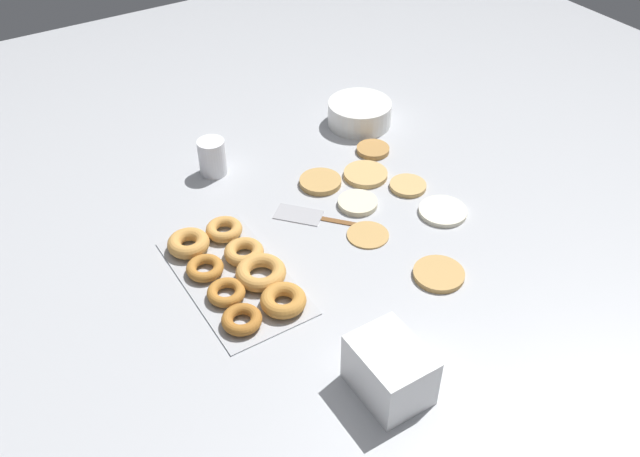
# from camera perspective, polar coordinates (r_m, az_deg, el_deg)

# --- Properties ---
(ground_plane) EXTENTS (3.00, 3.00, 0.00)m
(ground_plane) POSITION_cam_1_polar(r_m,az_deg,el_deg) (1.58, 2.87, 0.01)
(ground_plane) COLOR #B2B5BA
(pancake_0) EXTENTS (0.11, 0.11, 0.01)m
(pancake_0) POSITION_cam_1_polar(r_m,az_deg,el_deg) (1.71, 0.03, 3.95)
(pancake_0) COLOR tan
(pancake_0) RESTS_ON ground_plane
(pancake_1) EXTENTS (0.12, 0.12, 0.01)m
(pancake_1) POSITION_cam_1_polar(r_m,az_deg,el_deg) (1.64, 10.30, 1.44)
(pancake_1) COLOR silver
(pancake_1) RESTS_ON ground_plane
(pancake_2) EXTENTS (0.11, 0.11, 0.01)m
(pancake_2) POSITION_cam_1_polar(r_m,az_deg,el_deg) (1.47, 9.97, -3.79)
(pancake_2) COLOR tan
(pancake_2) RESTS_ON ground_plane
(pancake_3) EXTENTS (0.10, 0.10, 0.01)m
(pancake_3) POSITION_cam_1_polar(r_m,az_deg,el_deg) (1.64, 3.20, 2.16)
(pancake_3) COLOR beige
(pancake_3) RESTS_ON ground_plane
(pancake_4) EXTENTS (0.11, 0.11, 0.01)m
(pancake_4) POSITION_cam_1_polar(r_m,az_deg,el_deg) (1.74, 3.86, 4.58)
(pancake_4) COLOR tan
(pancake_4) RESTS_ON ground_plane
(pancake_5) EXTENTS (0.10, 0.10, 0.01)m
(pancake_5) POSITION_cam_1_polar(r_m,az_deg,el_deg) (1.56, 4.05, -0.49)
(pancake_5) COLOR tan
(pancake_5) RESTS_ON ground_plane
(pancake_6) EXTENTS (0.09, 0.09, 0.01)m
(pancake_6) POSITION_cam_1_polar(r_m,az_deg,el_deg) (1.71, 7.41, 3.59)
(pancake_6) COLOR tan
(pancake_6) RESTS_ON ground_plane
(pancake_7) EXTENTS (0.09, 0.09, 0.01)m
(pancake_7) POSITION_cam_1_polar(r_m,az_deg,el_deg) (1.84, 4.48, 6.64)
(pancake_7) COLOR #B27F42
(pancake_7) RESTS_ON ground_plane
(donut_tray) EXTENTS (0.38, 0.20, 0.04)m
(donut_tray) POSITION_cam_1_polar(r_m,az_deg,el_deg) (1.45, -7.06, -3.58)
(donut_tray) COLOR #ADAFB5
(donut_tray) RESTS_ON ground_plane
(batter_bowl) EXTENTS (0.18, 0.18, 0.07)m
(batter_bowl) POSITION_cam_1_polar(r_m,az_deg,el_deg) (1.94, 3.35, 9.66)
(batter_bowl) COLOR white
(batter_bowl) RESTS_ON ground_plane
(container_stack) EXTENTS (0.14, 0.11, 0.11)m
(container_stack) POSITION_cam_1_polar(r_m,az_deg,el_deg) (1.22, 5.87, -11.78)
(container_stack) COLOR white
(container_stack) RESTS_ON ground_plane
(paper_cup) EXTENTS (0.07, 0.07, 0.10)m
(paper_cup) POSITION_cam_1_polar(r_m,az_deg,el_deg) (1.75, -9.06, 5.95)
(paper_cup) COLOR white
(paper_cup) RESTS_ON ground_plane
(spatula) EXTENTS (0.21, 0.19, 0.01)m
(spatula) POSITION_cam_1_polar(r_m,az_deg,el_deg) (1.61, -0.90, 1.04)
(spatula) COLOR brown
(spatula) RESTS_ON ground_plane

